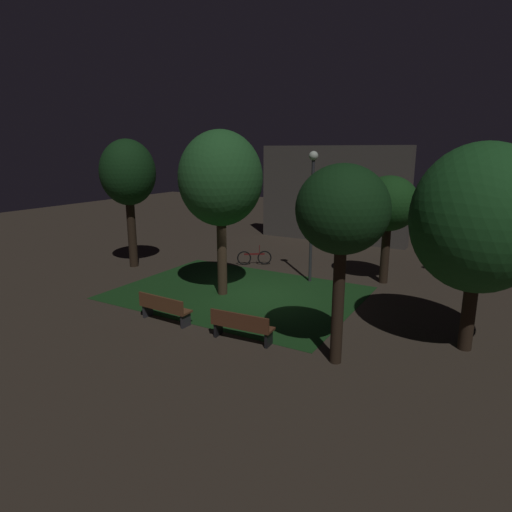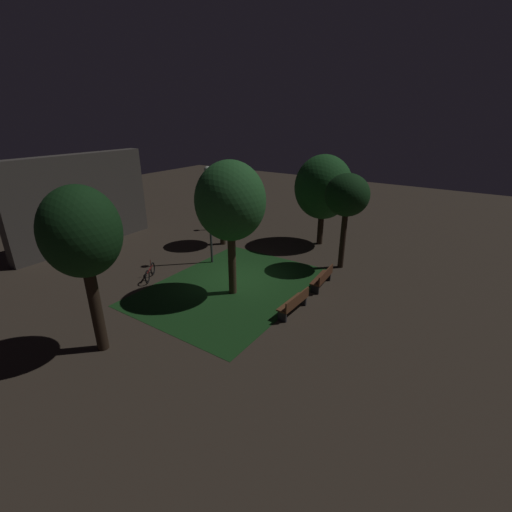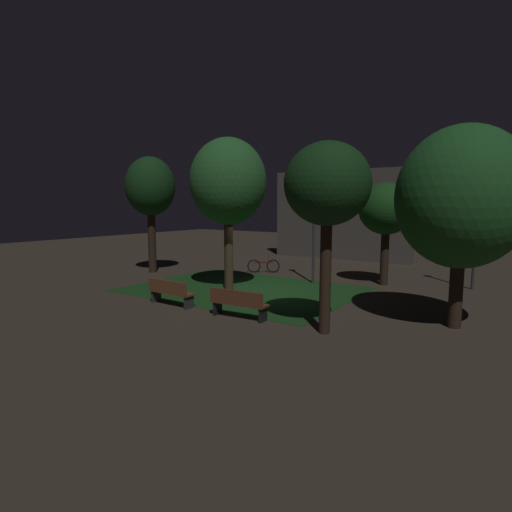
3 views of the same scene
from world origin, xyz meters
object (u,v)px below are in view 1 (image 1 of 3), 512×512
bench_near_trees (164,308)px  bicycle (254,258)px  bench_by_lamp (241,325)px  tree_near_wall (389,205)px  tree_left_canopy (221,180)px  tree_tall_center (128,174)px  tree_back_right (480,219)px  lamp_post_plaza_east (483,210)px  tree_lawn_side (342,212)px  lamp_post_path_center (312,196)px

bench_near_trees → bicycle: size_ratio=1.33×
bench_by_lamp → tree_near_wall: 8.33m
tree_left_canopy → tree_tall_center: size_ratio=1.04×
tree_back_right → bicycle: (-9.37, 4.82, -3.19)m
tree_tall_center → bench_by_lamp: bearing=-27.3°
bench_near_trees → tree_near_wall: 9.42m
lamp_post_plaza_east → tree_back_right: bearing=-88.1°
tree_near_wall → tree_tall_center: size_ratio=0.75×
tree_near_wall → lamp_post_plaza_east: bearing=17.6°
tree_back_right → lamp_post_plaza_east: tree_back_right is taller
tree_back_right → tree_tall_center: (-14.06, 1.82, 0.65)m
tree_lawn_side → bench_by_lamp: bearing=-176.5°
lamp_post_plaza_east → lamp_post_path_center: lamp_post_path_center is taller
tree_left_canopy → bicycle: size_ratio=4.32×
tree_tall_center → tree_lawn_side: bearing=-20.7°
tree_back_right → tree_tall_center: size_ratio=0.96×
bench_by_lamp → bicycle: bearing=117.7°
bench_near_trees → tree_lawn_side: (5.52, 0.16, 3.34)m
tree_left_canopy → tree_tall_center: tree_left_canopy is taller
bench_near_trees → bench_by_lamp: same height
bench_by_lamp → tree_left_canopy: size_ratio=0.31×
tree_left_canopy → lamp_post_plaza_east: tree_left_canopy is taller
tree_back_right → lamp_post_path_center: tree_back_right is taller
bench_by_lamp → tree_lawn_side: 4.30m
bench_near_trees → tree_left_canopy: size_ratio=0.31×
tree_tall_center → lamp_post_plaza_east: 14.53m
tree_tall_center → lamp_post_path_center: 8.23m
bicycle → tree_lawn_side: bearing=-47.8°
tree_near_wall → bicycle: bearing=-178.2°
lamp_post_path_center → tree_tall_center: bearing=-167.0°
tree_lawn_side → tree_tall_center: (-11.30, 4.27, 0.37)m
tree_near_wall → tree_left_canopy: size_ratio=0.72×
tree_tall_center → bicycle: size_ratio=4.16×
tree_tall_center → lamp_post_path_center: (7.99, 1.84, -0.73)m
bench_near_trees → bench_by_lamp: (2.82, 0.00, 0.00)m
tree_back_right → tree_tall_center: tree_tall_center is taller
tree_lawn_side → lamp_post_plaza_east: tree_lawn_side is taller
bicycle → bench_near_trees: bearing=-81.7°
tree_back_right → lamp_post_plaza_east: size_ratio=1.21×
lamp_post_path_center → bicycle: lamp_post_path_center is taller
bench_near_trees → tree_near_wall: size_ratio=0.42×
tree_tall_center → tree_back_right: bearing=-7.4°
bench_by_lamp → tree_near_wall: tree_near_wall is taller
bench_near_trees → tree_lawn_side: bearing=1.7°
tree_tall_center → lamp_post_path_center: bearing=13.0°
tree_lawn_side → lamp_post_plaza_east: (2.56, 8.49, -0.76)m
tree_near_wall → bicycle: tree_near_wall is taller
bench_near_trees → lamp_post_plaza_east: lamp_post_plaza_east is taller
tree_near_wall → lamp_post_plaza_east: (3.24, 1.02, -0.10)m
tree_lawn_side → lamp_post_path_center: bearing=118.5°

